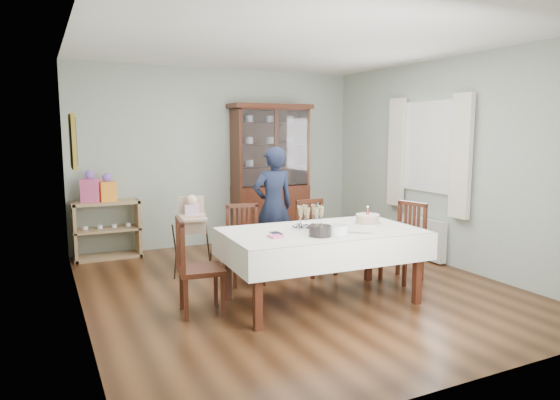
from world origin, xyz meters
TOP-DOWN VIEW (x-y plane):
  - floor at (0.00, 0.00)m, footprint 5.00×5.00m
  - room_shell at (0.00, 0.53)m, footprint 5.00×5.00m
  - dining_table at (0.00, -0.59)m, footprint 2.05×1.24m
  - china_cabinet at (0.75, 2.26)m, footprint 1.30×0.48m
  - sideboard at (-1.75, 2.28)m, footprint 0.90×0.38m
  - picture_frame at (-2.22, 0.80)m, footprint 0.04×0.48m
  - window at (2.22, 0.30)m, footprint 0.04×1.02m
  - curtain_left at (2.16, -0.32)m, footprint 0.07×0.30m
  - curtain_right at (2.16, 0.92)m, footprint 0.07×0.30m
  - radiator at (2.16, 0.30)m, footprint 0.10×0.80m
  - chair_far_left at (-0.45, 0.37)m, footprint 0.47×0.47m
  - chair_far_right at (0.48, 0.34)m, footprint 0.42×0.42m
  - chair_end_left at (-1.23, -0.36)m, footprint 0.47×0.47m
  - chair_end_right at (1.26, -0.36)m, footprint 0.50×0.50m
  - woman at (0.20, 0.98)m, footprint 0.57×0.38m
  - high_chair at (-0.89, 1.04)m, footprint 0.52×0.52m
  - champagne_tray at (-0.05, -0.46)m, footprint 0.38×0.38m
  - birthday_cake at (0.60, -0.56)m, footprint 0.29×0.29m
  - plate_stack_dark at (-0.17, -0.85)m, footprint 0.28×0.28m
  - plate_stack_white at (0.03, -0.84)m, footprint 0.27×0.27m
  - napkin_stack at (-0.58, -0.72)m, footprint 0.13×0.13m
  - cutlery at (-0.55, -0.58)m, footprint 0.13×0.18m
  - cake_knife at (0.23, -0.90)m, footprint 0.24×0.22m
  - gift_bag_pink at (-1.94, 2.26)m, footprint 0.27×0.22m
  - gift_bag_orange at (-1.72, 2.26)m, footprint 0.23×0.18m

SIDE VIEW (x-z plane):
  - floor at x=0.00m, z-range 0.00..0.00m
  - chair_far_left at x=-0.45m, z-range -0.18..0.72m
  - chair_far_right at x=0.48m, z-range -0.18..0.72m
  - chair_end_right at x=1.26m, z-range -0.19..0.73m
  - chair_end_left at x=-1.23m, z-range -0.19..0.75m
  - radiator at x=2.16m, z-range 0.02..0.57m
  - high_chair at x=-0.89m, z-range -0.11..0.87m
  - dining_table at x=0.00m, z-range 0.00..0.76m
  - sideboard at x=-1.75m, z-range 0.00..0.80m
  - cake_knife at x=0.23m, z-range 0.76..0.77m
  - cutlery at x=-0.55m, z-range 0.76..0.77m
  - napkin_stack at x=-0.58m, z-range 0.76..0.78m
  - woman at x=0.20m, z-range 0.00..1.56m
  - plate_stack_white at x=0.03m, z-range 0.76..0.85m
  - plate_stack_dark at x=-0.17m, z-range 0.76..0.86m
  - birthday_cake at x=0.60m, z-range 0.71..0.91m
  - champagne_tray at x=-0.05m, z-range 0.72..0.95m
  - gift_bag_orange at x=-1.72m, z-range 0.78..1.17m
  - gift_bag_pink at x=-1.94m, z-range 0.77..1.21m
  - china_cabinet at x=0.75m, z-range 0.04..2.21m
  - curtain_left at x=2.16m, z-range 0.67..2.23m
  - curtain_right at x=2.16m, z-range 0.67..2.23m
  - window at x=2.22m, z-range 0.94..2.16m
  - picture_frame at x=-2.22m, z-range 1.36..1.94m
  - room_shell at x=0.00m, z-range -0.80..4.20m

